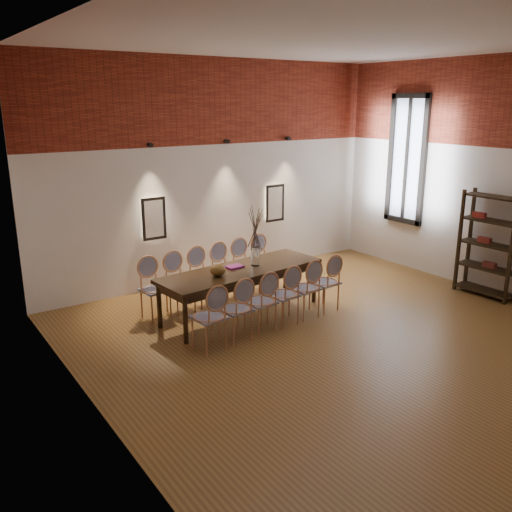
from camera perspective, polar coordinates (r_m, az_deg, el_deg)
floor at (r=7.88m, az=9.27°, el=-8.66°), size 7.00×7.00×0.02m
ceiling at (r=7.22m, az=10.79°, el=21.78°), size 7.00×7.00×0.02m
wall_back at (r=10.09m, az=-4.41°, el=8.83°), size 7.00×0.10×4.00m
wall_left at (r=5.46m, az=-17.75°, el=1.98°), size 0.10×7.00×4.00m
wall_right at (r=10.08m, az=24.68°, el=7.42°), size 0.10×7.00×4.00m
brick_band_back at (r=9.95m, az=-4.35°, el=15.95°), size 7.00×0.02×1.50m
brick_band_left at (r=5.33m, az=-18.18°, el=15.24°), size 0.02×7.00×1.50m
brick_band_right at (r=9.94m, az=25.32°, el=14.52°), size 0.02×7.00×1.50m
niche_left at (r=9.53m, az=-10.77°, el=3.91°), size 0.36×0.06×0.66m
niche_right at (r=10.83m, az=1.91°, el=5.60°), size 0.36×0.06×0.66m
spot_fixture_left at (r=9.33m, az=-11.10°, el=11.40°), size 0.08×0.10×0.08m
spot_fixture_mid at (r=10.03m, az=-3.08°, el=11.97°), size 0.08×0.10×0.08m
spot_fixture_right at (r=10.83m, az=3.37°, el=12.26°), size 0.08×0.10×0.08m
window_glass at (r=11.14m, az=15.65°, el=9.74°), size 0.02×0.78×2.38m
window_frame at (r=11.12m, az=15.58°, el=9.74°), size 0.08×0.90×2.50m
window_mullion at (r=11.12m, az=15.58°, el=9.74°), size 0.06×0.06×2.40m
dining_table at (r=8.51m, az=-1.54°, el=-3.76°), size 2.76×1.11×0.75m
chair_near_a at (r=7.32m, az=-4.98°, el=-6.41°), size 0.48×0.48×0.94m
chair_near_b at (r=7.56m, az=-2.18°, el=-5.59°), size 0.48×0.48×0.94m
chair_near_c at (r=7.82m, az=0.43°, el=-4.82°), size 0.48×0.48×0.94m
chair_near_d at (r=8.10m, az=2.85°, el=-4.09°), size 0.48×0.48×0.94m
chair_near_e at (r=8.40m, az=5.11°, el=-3.40°), size 0.48×0.48×0.94m
chair_near_f at (r=8.71m, az=7.21°, el=-2.76°), size 0.48×0.48×0.94m
chair_far_a at (r=8.45m, az=-10.56°, el=-3.49°), size 0.48×0.48×0.94m
chair_far_b at (r=8.67m, az=-7.99°, el=-2.88°), size 0.48×0.48×0.94m
chair_far_c at (r=8.90m, az=-5.54°, el=-2.29°), size 0.48×0.48×0.94m
chair_far_d at (r=9.14m, az=-3.22°, el=-1.73°), size 0.48×0.48×0.94m
chair_far_e at (r=9.41m, az=-1.03°, el=-1.20°), size 0.48×0.48×0.94m
chair_far_f at (r=9.68m, az=1.04°, el=-0.70°), size 0.48×0.48×0.94m
vase at (r=8.52m, az=-0.08°, el=-0.03°), size 0.14×0.14×0.30m
dried_branches at (r=8.40m, az=-0.08°, el=2.92°), size 0.50×0.50×0.70m
bowl at (r=8.05m, az=-4.04°, el=-1.48°), size 0.24×0.24×0.18m
book at (r=8.44m, az=-2.28°, el=-1.14°), size 0.28×0.20×0.03m
shelving_rack at (r=10.03m, az=23.35°, el=1.10°), size 0.42×1.01×1.80m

